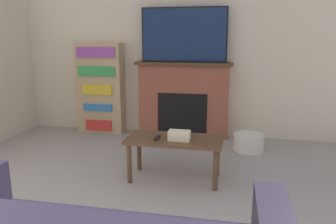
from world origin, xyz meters
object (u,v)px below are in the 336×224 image
Objects in this scene: coffee_table at (175,144)px; bookshelf at (101,88)px; fireplace at (183,100)px; storage_basket at (249,142)px; tv at (184,35)px.

bookshelf reaches higher than coffee_table.
coffee_table is at bearing -84.42° from fireplace.
fireplace reaches higher than coffee_table.
fireplace reaches higher than storage_basket.
tv is at bearing -90.00° from fireplace.
storage_basket is at bearing -27.03° from fireplace.
tv is 0.89× the size of bookshelf.
bookshelf is (-1.31, -0.02, 0.14)m from fireplace.
coffee_table is 2.17m from bookshelf.
bookshelf is at bearing 133.02° from coffee_table.
coffee_table is 1.39m from storage_basket.
tv is 3.09× the size of storage_basket.
storage_basket is (2.27, -0.47, -0.59)m from bookshelf.
fireplace is 3.58× the size of storage_basket.
bookshelf is at bearing -178.99° from fireplace.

